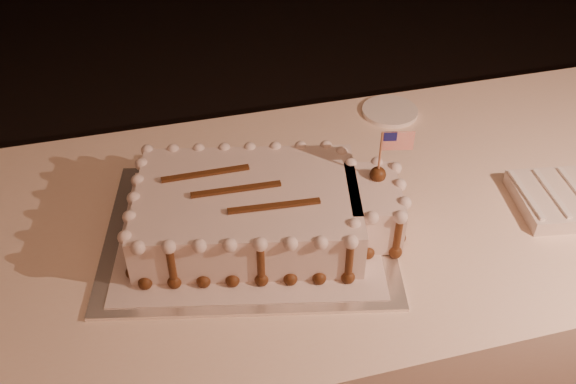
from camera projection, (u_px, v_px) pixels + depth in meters
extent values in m
cube|color=#FFDFC5|center=(351.00, 318.00, 1.59)|extent=(2.40, 0.80, 0.75)
cube|color=white|center=(249.00, 232.00, 1.28)|extent=(0.64, 0.53, 0.01)
cube|color=silver|center=(249.00, 230.00, 1.27)|extent=(0.57, 0.48, 0.00)
cube|color=silver|center=(248.00, 211.00, 1.24)|extent=(0.47, 0.37, 0.10)
cube|color=silver|center=(372.00, 207.00, 1.25)|extent=(0.13, 0.18, 0.10)
sphere|color=#562F15|center=(145.00, 283.00, 1.15)|extent=(0.03, 0.03, 0.03)
sphere|color=#562F15|center=(174.00, 282.00, 1.15)|extent=(0.03, 0.03, 0.03)
sphere|color=#562F15|center=(204.00, 281.00, 1.16)|extent=(0.03, 0.03, 0.03)
sphere|color=#562F15|center=(233.00, 280.00, 1.16)|extent=(0.03, 0.03, 0.03)
sphere|color=#562F15|center=(262.00, 279.00, 1.16)|extent=(0.03, 0.03, 0.03)
sphere|color=#562F15|center=(290.00, 279.00, 1.16)|extent=(0.03, 0.03, 0.03)
sphere|color=#562F15|center=(319.00, 278.00, 1.16)|extent=(0.03, 0.03, 0.03)
sphere|color=#562F15|center=(348.00, 277.00, 1.16)|extent=(0.03, 0.03, 0.03)
sphere|color=#562F15|center=(351.00, 260.00, 1.20)|extent=(0.03, 0.03, 0.03)
sphere|color=#562F15|center=(368.00, 253.00, 1.21)|extent=(0.03, 0.03, 0.03)
sphere|color=#562F15|center=(395.00, 252.00, 1.21)|extent=(0.03, 0.03, 0.03)
sphere|color=#562F15|center=(399.00, 238.00, 1.24)|extent=(0.03, 0.03, 0.03)
sphere|color=#562F15|center=(395.00, 219.00, 1.28)|extent=(0.03, 0.03, 0.03)
sphere|color=#562F15|center=(391.00, 202.00, 1.32)|extent=(0.03, 0.03, 0.03)
sphere|color=#562F15|center=(373.00, 197.00, 1.34)|extent=(0.03, 0.03, 0.03)
sphere|color=#562F15|center=(348.00, 198.00, 1.33)|extent=(0.03, 0.03, 0.03)
sphere|color=#562F15|center=(339.00, 186.00, 1.36)|extent=(0.03, 0.03, 0.03)
sphere|color=#562F15|center=(324.00, 180.00, 1.38)|extent=(0.03, 0.03, 0.03)
sphere|color=#562F15|center=(300.00, 181.00, 1.38)|extent=(0.03, 0.03, 0.03)
sphere|color=#562F15|center=(276.00, 181.00, 1.38)|extent=(0.03, 0.03, 0.03)
sphere|color=#562F15|center=(251.00, 182.00, 1.37)|extent=(0.03, 0.03, 0.03)
sphere|color=#562F15|center=(227.00, 182.00, 1.37)|extent=(0.03, 0.03, 0.03)
sphere|color=#562F15|center=(202.00, 183.00, 1.37)|extent=(0.03, 0.03, 0.03)
sphere|color=#562F15|center=(178.00, 184.00, 1.37)|extent=(0.03, 0.03, 0.03)
sphere|color=#562F15|center=(153.00, 184.00, 1.37)|extent=(0.03, 0.03, 0.03)
sphere|color=#562F15|center=(148.00, 198.00, 1.33)|extent=(0.03, 0.03, 0.03)
sphere|color=#562F15|center=(144.00, 215.00, 1.29)|extent=(0.03, 0.03, 0.03)
sphere|color=#562F15|center=(141.00, 233.00, 1.25)|extent=(0.03, 0.03, 0.03)
sphere|color=#562F15|center=(137.00, 252.00, 1.21)|extent=(0.03, 0.03, 0.03)
sphere|color=#562F15|center=(133.00, 272.00, 1.17)|extent=(0.03, 0.03, 0.03)
sphere|color=silver|center=(138.00, 248.00, 1.10)|extent=(0.03, 0.03, 0.03)
sphere|color=silver|center=(169.00, 247.00, 1.10)|extent=(0.03, 0.03, 0.03)
sphere|color=silver|center=(199.00, 246.00, 1.10)|extent=(0.03, 0.03, 0.03)
sphere|color=silver|center=(230.00, 245.00, 1.10)|extent=(0.03, 0.03, 0.03)
sphere|color=silver|center=(260.00, 244.00, 1.10)|extent=(0.03, 0.03, 0.03)
sphere|color=silver|center=(291.00, 244.00, 1.10)|extent=(0.03, 0.03, 0.03)
sphere|color=silver|center=(321.00, 243.00, 1.10)|extent=(0.03, 0.03, 0.03)
sphere|color=silver|center=(351.00, 242.00, 1.11)|extent=(0.03, 0.03, 0.03)
sphere|color=silver|center=(354.00, 225.00, 1.14)|extent=(0.03, 0.03, 0.03)
sphere|color=silver|center=(372.00, 218.00, 1.15)|extent=(0.03, 0.03, 0.03)
sphere|color=silver|center=(401.00, 217.00, 1.16)|extent=(0.03, 0.03, 0.03)
sphere|color=silver|center=(405.00, 203.00, 1.19)|extent=(0.03, 0.03, 0.03)
sphere|color=silver|center=(400.00, 185.00, 1.23)|extent=(0.03, 0.03, 0.03)
sphere|color=silver|center=(395.00, 168.00, 1.27)|extent=(0.03, 0.03, 0.03)
sphere|color=silver|center=(377.00, 163.00, 1.28)|extent=(0.03, 0.03, 0.03)
sphere|color=silver|center=(351.00, 164.00, 1.28)|extent=(0.03, 0.03, 0.03)
sphere|color=silver|center=(342.00, 153.00, 1.31)|extent=(0.03, 0.03, 0.03)
sphere|color=silver|center=(326.00, 147.00, 1.32)|extent=(0.03, 0.03, 0.03)
sphere|color=silver|center=(301.00, 147.00, 1.32)|extent=(0.03, 0.03, 0.03)
sphere|color=silver|center=(275.00, 148.00, 1.32)|extent=(0.03, 0.03, 0.03)
sphere|color=silver|center=(250.00, 148.00, 1.32)|extent=(0.03, 0.03, 0.03)
sphere|color=silver|center=(224.00, 149.00, 1.32)|extent=(0.03, 0.03, 0.03)
sphere|color=silver|center=(199.00, 149.00, 1.31)|extent=(0.03, 0.03, 0.03)
sphere|color=silver|center=(173.00, 150.00, 1.31)|extent=(0.03, 0.03, 0.03)
sphere|color=silver|center=(147.00, 150.00, 1.31)|extent=(0.03, 0.03, 0.03)
sphere|color=silver|center=(141.00, 164.00, 1.28)|extent=(0.03, 0.03, 0.03)
sphere|color=silver|center=(138.00, 181.00, 1.24)|extent=(0.03, 0.03, 0.03)
sphere|color=silver|center=(134.00, 198.00, 1.20)|extent=(0.03, 0.03, 0.03)
sphere|color=silver|center=(129.00, 217.00, 1.16)|extent=(0.03, 0.03, 0.03)
sphere|color=silver|center=(125.00, 237.00, 1.12)|extent=(0.03, 0.03, 0.03)
cylinder|color=#562F15|center=(172.00, 266.00, 1.13)|extent=(0.01, 0.01, 0.09)
sphere|color=#562F15|center=(174.00, 281.00, 1.15)|extent=(0.02, 0.02, 0.02)
cylinder|color=#562F15|center=(261.00, 263.00, 1.13)|extent=(0.01, 0.01, 0.09)
sphere|color=#562F15|center=(261.00, 279.00, 1.16)|extent=(0.02, 0.02, 0.02)
cylinder|color=#562F15|center=(349.00, 261.00, 1.14)|extent=(0.01, 0.01, 0.09)
sphere|color=#562F15|center=(348.00, 276.00, 1.16)|extent=(0.02, 0.02, 0.02)
cylinder|color=#562F15|center=(398.00, 236.00, 1.19)|extent=(0.01, 0.01, 0.09)
sphere|color=#562F15|center=(395.00, 251.00, 1.21)|extent=(0.02, 0.02, 0.02)
cylinder|color=#562F15|center=(393.00, 186.00, 1.30)|extent=(0.01, 0.01, 0.09)
sphere|color=#562F15|center=(391.00, 202.00, 1.32)|extent=(0.02, 0.02, 0.02)
cylinder|color=#562F15|center=(340.00, 170.00, 1.34)|extent=(0.01, 0.01, 0.09)
sphere|color=#562F15|center=(339.00, 185.00, 1.36)|extent=(0.02, 0.02, 0.02)
cylinder|color=#562F15|center=(275.00, 166.00, 1.35)|extent=(0.01, 0.01, 0.09)
sphere|color=#562F15|center=(276.00, 180.00, 1.37)|extent=(0.02, 0.02, 0.02)
cylinder|color=#562F15|center=(201.00, 167.00, 1.34)|extent=(0.01, 0.01, 0.09)
sphere|color=#562F15|center=(202.00, 182.00, 1.37)|extent=(0.02, 0.02, 0.02)
cylinder|color=#562F15|center=(145.00, 182.00, 1.31)|extent=(0.01, 0.01, 0.09)
sphere|color=#562F15|center=(148.00, 197.00, 1.33)|extent=(0.02, 0.02, 0.02)
cylinder|color=#562F15|center=(133.00, 236.00, 1.18)|extent=(0.01, 0.01, 0.09)
sphere|color=#562F15|center=(137.00, 251.00, 1.21)|extent=(0.02, 0.02, 0.02)
cube|color=#562F15|center=(206.00, 173.00, 1.24)|extent=(0.17, 0.01, 0.01)
cube|color=#562F15|center=(236.00, 189.00, 1.20)|extent=(0.17, 0.02, 0.01)
cube|color=#562F15|center=(274.00, 206.00, 1.17)|extent=(0.17, 0.03, 0.01)
sphere|color=#562F15|center=(378.00, 175.00, 1.23)|extent=(0.03, 0.03, 0.03)
cylinder|color=#C27853|center=(380.00, 159.00, 1.21)|extent=(0.00, 0.00, 0.12)
cube|color=red|center=(398.00, 141.00, 1.18)|extent=(0.06, 0.02, 0.04)
cube|color=navy|center=(390.00, 136.00, 1.18)|extent=(0.02, 0.01, 0.02)
cube|color=silver|center=(575.00, 198.00, 1.33)|extent=(0.26, 0.21, 0.03)
cube|color=white|center=(526.00, 194.00, 1.31)|extent=(0.03, 0.15, 0.01)
cube|color=white|center=(552.00, 193.00, 1.32)|extent=(0.03, 0.15, 0.01)
cylinder|color=white|center=(390.00, 111.00, 1.61)|extent=(0.14, 0.14, 0.01)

